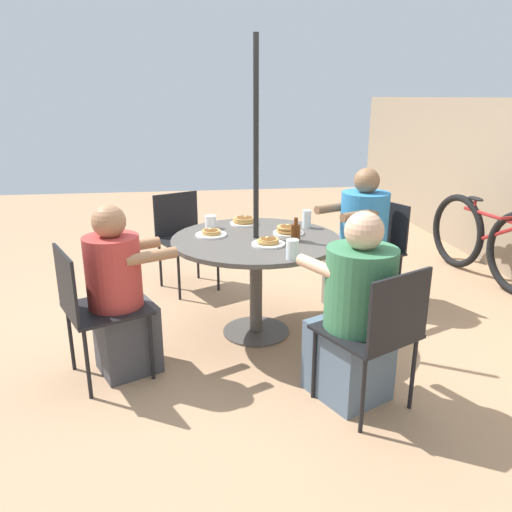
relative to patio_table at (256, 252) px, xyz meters
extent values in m
plane|color=tan|center=(0.00, 0.00, -0.63)|extent=(12.00, 12.00, 0.00)
cylinder|color=#4C4742|center=(0.00, 0.00, -0.63)|extent=(0.50, 0.50, 0.01)
cylinder|color=#4C4742|center=(0.00, 0.00, -0.28)|extent=(0.09, 0.09, 0.71)
cylinder|color=#4C4742|center=(0.00, 0.00, 0.09)|extent=(1.20, 1.20, 0.03)
cylinder|color=black|center=(0.00, 0.00, 0.40)|extent=(0.04, 0.04, 2.08)
cylinder|color=black|center=(0.21, -0.89, -0.41)|extent=(0.02, 0.02, 0.45)
cylinder|color=black|center=(0.56, -0.72, -0.41)|extent=(0.02, 0.02, 0.45)
cylinder|color=black|center=(0.38, -1.24, -0.41)|extent=(0.02, 0.02, 0.45)
cylinder|color=black|center=(0.73, -1.08, -0.41)|extent=(0.02, 0.02, 0.45)
cube|color=black|center=(0.47, -0.98, -0.18)|extent=(0.61, 0.61, 0.02)
cube|color=black|center=(0.56, -1.18, 0.03)|extent=(0.40, 0.20, 0.39)
cube|color=#3D3D42|center=(0.42, -0.88, -0.41)|extent=(0.44, 0.45, 0.45)
cylinder|color=#B73833|center=(0.44, -0.93, 0.04)|extent=(0.33, 0.33, 0.46)
sphere|color=#A3704C|center=(0.44, -0.93, 0.36)|extent=(0.20, 0.20, 0.20)
cylinder|color=#A3704C|center=(0.24, -0.81, 0.15)|extent=(0.20, 0.32, 0.07)
cylinder|color=#A3704C|center=(0.48, -0.70, 0.15)|extent=(0.20, 0.32, 0.07)
cylinder|color=black|center=(0.89, 0.22, -0.41)|extent=(0.02, 0.02, 0.45)
cylinder|color=black|center=(0.72, 0.57, -0.41)|extent=(0.02, 0.02, 0.45)
cylinder|color=black|center=(1.24, 0.39, -0.41)|extent=(0.02, 0.02, 0.45)
cylinder|color=black|center=(1.07, 0.74, -0.41)|extent=(0.02, 0.02, 0.45)
cube|color=black|center=(0.98, 0.48, -0.18)|extent=(0.61, 0.61, 0.02)
cube|color=black|center=(1.18, 0.58, 0.03)|extent=(0.21, 0.40, 0.39)
cube|color=slate|center=(0.87, 0.43, -0.41)|extent=(0.53, 0.51, 0.45)
cylinder|color=#38754C|center=(0.92, 0.45, 0.05)|extent=(0.39, 0.39, 0.48)
sphere|color=#DBA884|center=(0.92, 0.45, 0.38)|extent=(0.21, 0.21, 0.21)
cylinder|color=#DBA884|center=(0.83, 0.23, 0.16)|extent=(0.29, 0.19, 0.07)
cylinder|color=#DBA884|center=(0.69, 0.51, 0.16)|extent=(0.29, 0.19, 0.07)
cylinder|color=black|center=(-0.18, 0.90, -0.41)|extent=(0.02, 0.02, 0.45)
cylinder|color=black|center=(-0.54, 0.74, -0.41)|extent=(0.02, 0.02, 0.45)
cylinder|color=black|center=(-0.34, 1.25, -0.41)|extent=(0.02, 0.02, 0.45)
cylinder|color=black|center=(-0.70, 1.10, -0.41)|extent=(0.02, 0.02, 0.45)
cube|color=black|center=(-0.44, 1.00, -0.18)|extent=(0.60, 0.60, 0.02)
cube|color=black|center=(-0.53, 1.20, 0.03)|extent=(0.40, 0.19, 0.39)
cube|color=gray|center=(-0.39, 0.89, -0.41)|extent=(0.50, 0.52, 0.45)
cylinder|color=teal|center=(-0.42, 0.94, 0.07)|extent=(0.39, 0.39, 0.52)
sphere|color=brown|center=(-0.42, 0.94, 0.42)|extent=(0.20, 0.20, 0.20)
cylinder|color=brown|center=(-0.19, 0.82, 0.20)|extent=(0.20, 0.33, 0.07)
cylinder|color=brown|center=(-0.48, 0.69, 0.20)|extent=(0.20, 0.33, 0.07)
cylinder|color=black|center=(-0.89, -0.23, -0.41)|extent=(0.02, 0.02, 0.45)
cylinder|color=black|center=(-0.71, -0.58, -0.41)|extent=(0.02, 0.02, 0.45)
cylinder|color=black|center=(-1.23, -0.40, -0.41)|extent=(0.02, 0.02, 0.45)
cylinder|color=black|center=(-1.06, -0.75, -0.41)|extent=(0.02, 0.02, 0.45)
cube|color=black|center=(-0.97, -0.49, -0.18)|extent=(0.61, 0.61, 0.02)
cube|color=black|center=(-1.17, -0.59, 0.03)|extent=(0.21, 0.40, 0.39)
cylinder|color=white|center=(-0.06, 0.25, 0.11)|extent=(0.22, 0.22, 0.01)
cylinder|color=#BC8947|center=(-0.06, 0.24, 0.12)|extent=(0.16, 0.16, 0.01)
cylinder|color=#BC8947|center=(-0.06, 0.24, 0.13)|extent=(0.17, 0.17, 0.01)
cylinder|color=#BC8947|center=(-0.07, 0.25, 0.15)|extent=(0.17, 0.17, 0.01)
cylinder|color=#BC8947|center=(-0.06, 0.24, 0.16)|extent=(0.16, 0.16, 0.01)
ellipsoid|color=brown|center=(-0.06, 0.25, 0.16)|extent=(0.13, 0.12, 0.00)
cube|color=#F4E084|center=(-0.07, 0.24, 0.17)|extent=(0.03, 0.03, 0.01)
cylinder|color=white|center=(-0.09, -0.31, 0.11)|extent=(0.22, 0.22, 0.01)
cylinder|color=#BC8947|center=(-0.09, -0.31, 0.13)|extent=(0.13, 0.13, 0.01)
cylinder|color=#BC8947|center=(-0.09, -0.31, 0.14)|extent=(0.14, 0.14, 0.01)
ellipsoid|color=brown|center=(-0.09, -0.31, 0.15)|extent=(0.11, 0.10, 0.00)
cube|color=#F4E084|center=(-0.09, -0.32, 0.15)|extent=(0.02, 0.02, 0.01)
cylinder|color=white|center=(0.19, 0.06, 0.11)|extent=(0.22, 0.22, 0.01)
cylinder|color=#BC8947|center=(0.20, 0.06, 0.12)|extent=(0.14, 0.14, 0.01)
cylinder|color=#BC8947|center=(0.20, 0.05, 0.13)|extent=(0.15, 0.15, 0.01)
cylinder|color=#BC8947|center=(0.20, 0.06, 0.14)|extent=(0.13, 0.13, 0.01)
ellipsoid|color=brown|center=(0.19, 0.06, 0.15)|extent=(0.11, 0.10, 0.00)
cube|color=#F4E084|center=(0.20, 0.05, 0.16)|extent=(0.03, 0.03, 0.01)
cylinder|color=white|center=(-0.40, -0.04, 0.11)|extent=(0.22, 0.22, 0.01)
cylinder|color=#BC8947|center=(-0.40, -0.04, 0.13)|extent=(0.17, 0.17, 0.01)
cylinder|color=#BC8947|center=(-0.40, -0.04, 0.14)|extent=(0.18, 0.18, 0.01)
cylinder|color=#BC8947|center=(-0.39, -0.04, 0.15)|extent=(0.16, 0.16, 0.01)
ellipsoid|color=brown|center=(-0.40, -0.04, 0.16)|extent=(0.14, 0.13, 0.00)
cube|color=#F4E084|center=(-0.40, -0.03, 0.17)|extent=(0.03, 0.03, 0.01)
cylinder|color=#602D0F|center=(0.11, 0.26, 0.16)|extent=(0.06, 0.06, 0.11)
cylinder|color=#602D0F|center=(0.11, 0.26, 0.24)|extent=(0.03, 0.03, 0.05)
torus|color=#602D0F|center=(0.14, 0.26, 0.18)|extent=(0.05, 0.01, 0.05)
cylinder|color=white|center=(-0.31, -0.31, 0.15)|extent=(0.08, 0.08, 0.09)
cylinder|color=white|center=(-0.31, -0.31, 0.20)|extent=(0.09, 0.09, 0.01)
cylinder|color=silver|center=(-0.22, 0.42, 0.17)|extent=(0.07, 0.07, 0.14)
cylinder|color=silver|center=(0.51, 0.16, 0.17)|extent=(0.08, 0.08, 0.12)
torus|color=black|center=(-1.26, 2.25, -0.26)|extent=(0.75, 0.19, 0.75)
cylinder|color=maroon|center=(-0.86, 2.32, 0.00)|extent=(0.67, 0.14, 0.03)
cylinder|color=maroon|center=(-0.69, 2.34, -0.13)|extent=(0.51, 0.12, 0.29)
cylinder|color=maroon|center=(-1.06, 2.28, 0.05)|extent=(0.03, 0.03, 0.10)
ellipsoid|color=black|center=(-1.06, 2.28, 0.12)|extent=(0.21, 0.10, 0.04)
camera|label=1|loc=(3.37, -0.45, 1.06)|focal=35.00mm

